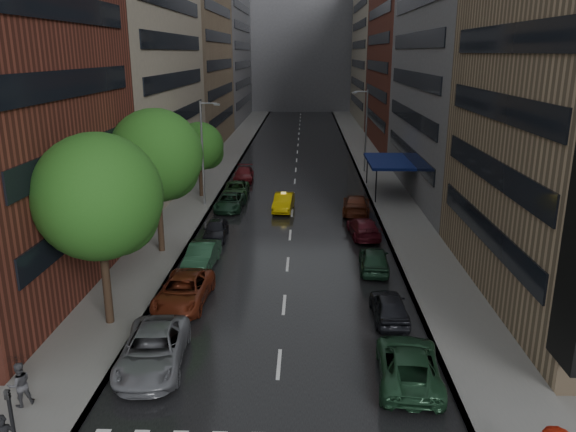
% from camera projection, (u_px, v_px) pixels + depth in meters
% --- Properties ---
extents(ground, '(220.00, 220.00, 0.00)m').
position_uv_depth(ground, '(274.00, 422.00, 20.64)').
color(ground, gray).
rests_on(ground, ground).
extents(road, '(14.00, 140.00, 0.01)m').
position_uv_depth(road, '(296.00, 163.00, 68.60)').
color(road, black).
rests_on(road, ground).
extents(sidewalk_left, '(4.00, 140.00, 0.15)m').
position_uv_depth(sidewalk_left, '(223.00, 162.00, 68.85)').
color(sidewalk_left, gray).
rests_on(sidewalk_left, ground).
extents(sidewalk_right, '(4.00, 140.00, 0.15)m').
position_uv_depth(sidewalk_right, '(370.00, 163.00, 68.31)').
color(sidewalk_right, gray).
rests_on(sidewalk_right, ground).
extents(buildings_left, '(8.00, 108.00, 38.00)m').
position_uv_depth(buildings_left, '(183.00, 29.00, 72.98)').
color(buildings_left, maroon).
rests_on(buildings_left, ground).
extents(buildings_right, '(8.05, 109.10, 36.00)m').
position_uv_depth(buildings_right, '(417.00, 36.00, 70.36)').
color(buildings_right, '#937A5B').
rests_on(buildings_right, ground).
extents(building_far, '(40.00, 14.00, 32.00)m').
position_uv_depth(building_far, '(302.00, 39.00, 129.33)').
color(building_far, slate).
rests_on(building_far, ground).
extents(tree_near, '(6.03, 6.03, 9.62)m').
position_uv_depth(tree_near, '(98.00, 197.00, 26.20)').
color(tree_near, '#382619').
rests_on(tree_near, ground).
extents(tree_mid, '(6.09, 6.09, 9.70)m').
position_uv_depth(tree_mid, '(156.00, 156.00, 36.24)').
color(tree_mid, '#382619').
rests_on(tree_mid, ground).
extents(tree_far, '(4.41, 4.41, 7.03)m').
position_uv_depth(tree_far, '(200.00, 146.00, 51.26)').
color(tree_far, '#382619').
rests_on(tree_far, ground).
extents(taxi, '(1.86, 4.52, 1.46)m').
position_uv_depth(taxi, '(284.00, 202.00, 48.07)').
color(taxi, '#DFB70B').
rests_on(taxi, ground).
extents(parked_cars_left, '(3.09, 41.95, 1.60)m').
position_uv_depth(parked_cars_left, '(213.00, 235.00, 39.44)').
color(parked_cars_left, slate).
rests_on(parked_cars_left, ground).
extents(parked_cars_right, '(2.94, 30.78, 1.58)m').
position_uv_depth(parked_cars_right, '(373.00, 257.00, 35.10)').
color(parked_cars_right, '#1C3E26').
rests_on(parked_cars_right, ground).
extents(ped_black_umbrella, '(1.09, 1.07, 2.09)m').
position_uv_depth(ped_black_umbrella, '(18.00, 377.00, 21.07)').
color(ped_black_umbrella, '#414145').
rests_on(ped_black_umbrella, sidewalk_left).
extents(traffic_light, '(0.18, 0.15, 3.45)m').
position_uv_depth(traffic_light, '(13.00, 430.00, 16.78)').
color(traffic_light, black).
rests_on(traffic_light, sidewalk_left).
extents(street_lamp_left, '(1.74, 0.22, 9.00)m').
position_uv_depth(street_lamp_left, '(203.00, 151.00, 48.27)').
color(street_lamp_left, gray).
rests_on(street_lamp_left, sidewalk_left).
extents(street_lamp_right, '(1.74, 0.22, 9.00)m').
position_uv_depth(street_lamp_right, '(365.00, 129.00, 62.20)').
color(street_lamp_right, gray).
rests_on(street_lamp_right, sidewalk_right).
extents(awning, '(4.00, 8.00, 3.12)m').
position_uv_depth(awning, '(389.00, 161.00, 53.07)').
color(awning, navy).
rests_on(awning, sidewalk_right).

